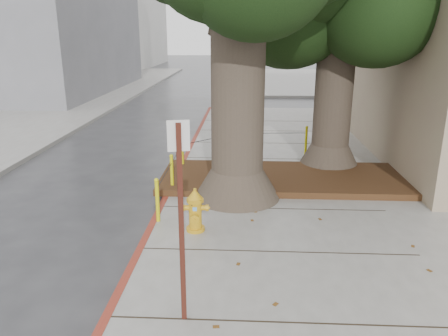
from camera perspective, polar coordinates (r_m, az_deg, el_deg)
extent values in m
plane|color=#28282B|center=(8.08, 3.37, -11.70)|extent=(140.00, 140.00, 0.00)
cube|color=slate|center=(37.76, 12.50, 11.17)|extent=(16.00, 20.00, 0.15)
cube|color=maroon|center=(10.48, -7.71, -4.31)|extent=(0.14, 26.00, 0.16)
cube|color=black|center=(11.61, 7.76, -1.31)|extent=(6.40, 2.60, 0.16)
cone|color=#4C3F33|center=(10.35, 1.70, -1.93)|extent=(2.04, 2.04, 0.70)
cylinder|color=#4C3F33|center=(9.86, 1.80, 9.26)|extent=(1.20, 1.20, 4.22)
cone|color=#4C3F33|center=(12.96, 13.55, 1.58)|extent=(1.77, 1.77, 0.70)
cylinder|color=#4C3F33|center=(12.60, 14.13, 9.57)|extent=(1.04, 1.04, 3.84)
cylinder|color=#D2CA0B|center=(9.09, -8.69, -4.27)|extent=(0.08, 0.08, 0.90)
sphere|color=#D2CA0B|center=(8.93, -8.82, -1.59)|extent=(0.09, 0.09, 0.09)
cylinder|color=#D2CA0B|center=(10.75, -6.82, -0.74)|extent=(0.08, 0.08, 0.90)
sphere|color=#D2CA0B|center=(10.62, -6.90, 1.57)|extent=(0.09, 0.09, 0.09)
cylinder|color=#D2CA0B|center=(12.45, -5.45, 1.84)|extent=(0.08, 0.08, 0.90)
sphere|color=#D2CA0B|center=(12.34, -5.51, 3.85)|extent=(0.09, 0.09, 0.09)
cylinder|color=#D2CA0B|center=(13.77, 1.64, 3.43)|extent=(0.08, 0.08, 0.90)
sphere|color=#D2CA0B|center=(13.67, 1.66, 5.26)|extent=(0.09, 0.09, 0.09)
cylinder|color=#D2CA0B|center=(14.09, 10.66, 3.46)|extent=(0.08, 0.08, 0.90)
sphere|color=#D2CA0B|center=(13.99, 10.76, 5.25)|extent=(0.09, 0.09, 0.09)
cylinder|color=black|center=(9.83, -7.74, -0.88)|extent=(0.02, 1.80, 0.02)
cylinder|color=black|center=(11.52, -6.13, 1.93)|extent=(0.02, 1.80, 0.02)
cylinder|color=black|center=(13.02, -1.74, 3.83)|extent=(1.51, 1.51, 0.02)
cylinder|color=black|center=(13.83, 6.24, 4.54)|extent=(2.20, 0.22, 0.02)
cylinder|color=gold|center=(8.76, -3.73, -7.91)|extent=(0.39, 0.39, 0.07)
cylinder|color=gold|center=(8.63, -3.77, -6.05)|extent=(0.27, 0.27, 0.57)
cylinder|color=gold|center=(8.52, -3.81, -4.21)|extent=(0.35, 0.35, 0.08)
cone|color=gold|center=(8.48, -3.82, -3.52)|extent=(0.33, 0.33, 0.16)
cylinder|color=gold|center=(8.44, -3.84, -2.87)|extent=(0.07, 0.07, 0.06)
cylinder|color=gold|center=(8.59, -4.78, -5.20)|extent=(0.17, 0.11, 0.10)
cylinder|color=gold|center=(8.57, -2.79, -5.21)|extent=(0.17, 0.11, 0.10)
cylinder|color=gold|center=(8.51, -3.82, -6.42)|extent=(0.16, 0.17, 0.15)
cube|color=#5999D8|center=(8.45, -3.84, -5.40)|extent=(0.08, 0.01, 0.08)
cube|color=#471911|center=(5.69, -5.59, -7.72)|extent=(0.08, 0.08, 2.74)
cube|color=silver|center=(5.29, -5.97, 4.20)|extent=(0.27, 0.09, 0.38)
imported|color=#97979B|center=(27.21, 15.88, 9.69)|extent=(3.47, 1.68, 1.14)
imported|color=maroon|center=(25.99, 23.52, 8.63)|extent=(3.64, 1.34, 1.19)
imported|color=black|center=(27.70, -19.05, 9.77)|extent=(2.02, 4.78, 1.38)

